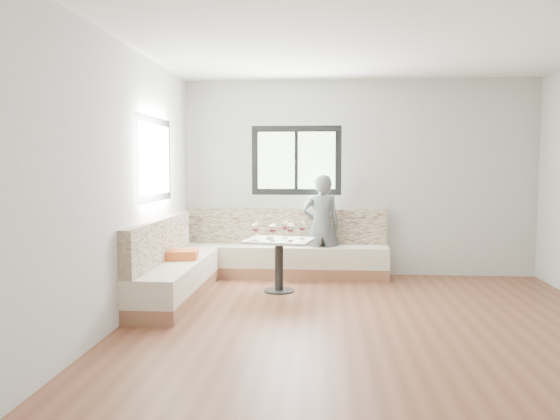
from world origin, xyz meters
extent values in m
cube|color=brown|center=(0.00, 0.00, 0.00)|extent=(5.00, 5.00, 0.01)
cube|color=white|center=(0.00, 0.00, 2.80)|extent=(5.00, 5.00, 0.01)
cube|color=#B7B7B2|center=(0.00, 2.50, 1.40)|extent=(5.00, 0.01, 2.80)
cube|color=#B7B7B2|center=(0.00, -2.50, 1.40)|extent=(5.00, 0.01, 2.80)
cube|color=#B7B7B2|center=(-2.50, 0.00, 1.40)|extent=(0.01, 5.00, 2.80)
cube|color=black|center=(-0.90, 2.49, 1.65)|extent=(1.30, 0.02, 1.00)
cube|color=black|center=(-2.49, 0.90, 1.65)|extent=(0.02, 1.30, 1.00)
cube|color=#905E43|center=(-1.05, 2.23, 0.08)|extent=(2.90, 0.55, 0.16)
cube|color=beige|center=(-1.05, 2.23, 0.30)|extent=(2.90, 0.55, 0.29)
cube|color=beige|center=(-1.05, 2.43, 0.70)|extent=(2.90, 0.14, 0.50)
cube|color=#905E43|center=(-2.23, 0.82, 0.08)|extent=(0.55, 2.25, 0.16)
cube|color=beige|center=(-2.23, 0.82, 0.30)|extent=(0.55, 2.25, 0.29)
cube|color=beige|center=(-2.43, 0.82, 0.70)|extent=(0.14, 2.25, 0.50)
cube|color=#D25D31|center=(-2.21, 1.00, 0.51)|extent=(0.41, 0.41, 0.11)
cylinder|color=black|center=(-1.05, 1.31, 0.01)|extent=(0.39, 0.39, 0.02)
cylinder|color=black|center=(-1.05, 1.31, 0.31)|extent=(0.11, 0.11, 0.63)
cube|color=silver|center=(-1.05, 1.31, 0.64)|extent=(0.91, 0.76, 0.04)
imported|color=#545C5D|center=(-0.53, 2.19, 0.73)|extent=(0.57, 0.41, 1.46)
cylinder|color=white|center=(-1.17, 1.31, 0.68)|extent=(0.10, 0.10, 0.04)
sphere|color=black|center=(-1.16, 1.32, 0.69)|extent=(0.02, 0.02, 0.02)
sphere|color=black|center=(-1.18, 1.32, 0.69)|extent=(0.02, 0.02, 0.02)
sphere|color=black|center=(-1.17, 1.30, 0.69)|extent=(0.02, 0.02, 0.02)
cylinder|color=white|center=(-1.33, 1.19, 0.66)|extent=(0.07, 0.07, 0.01)
cylinder|color=white|center=(-1.33, 1.19, 0.72)|extent=(0.01, 0.01, 0.10)
ellipsoid|color=white|center=(-1.33, 1.19, 0.82)|extent=(0.10, 0.10, 0.12)
cylinder|color=#52050F|center=(-1.33, 1.19, 0.80)|extent=(0.07, 0.07, 0.03)
cylinder|color=white|center=(-1.11, 1.11, 0.66)|extent=(0.07, 0.07, 0.01)
cylinder|color=white|center=(-1.11, 1.11, 0.72)|extent=(0.01, 0.01, 0.10)
ellipsoid|color=white|center=(-1.11, 1.11, 0.82)|extent=(0.10, 0.10, 0.12)
cylinder|color=#52050F|center=(-1.11, 1.11, 0.80)|extent=(0.07, 0.07, 0.03)
cylinder|color=white|center=(-0.90, 1.16, 0.66)|extent=(0.07, 0.07, 0.01)
cylinder|color=white|center=(-0.90, 1.16, 0.72)|extent=(0.01, 0.01, 0.10)
ellipsoid|color=white|center=(-0.90, 1.16, 0.82)|extent=(0.10, 0.10, 0.12)
cylinder|color=#52050F|center=(-0.90, 1.16, 0.80)|extent=(0.07, 0.07, 0.03)
cylinder|color=white|center=(-0.98, 1.42, 0.66)|extent=(0.07, 0.07, 0.01)
cylinder|color=white|center=(-0.98, 1.42, 0.72)|extent=(0.01, 0.01, 0.10)
ellipsoid|color=white|center=(-0.98, 1.42, 0.82)|extent=(0.10, 0.10, 0.12)
cylinder|color=#52050F|center=(-0.98, 1.42, 0.80)|extent=(0.07, 0.07, 0.03)
cylinder|color=white|center=(-0.77, 1.35, 0.66)|extent=(0.07, 0.07, 0.01)
cylinder|color=white|center=(-0.77, 1.35, 0.72)|extent=(0.01, 0.01, 0.10)
ellipsoid|color=white|center=(-0.77, 1.35, 0.82)|extent=(0.10, 0.10, 0.12)
cylinder|color=#52050F|center=(-0.77, 1.35, 0.80)|extent=(0.07, 0.07, 0.03)
camera|label=1|loc=(-0.48, -5.41, 1.59)|focal=35.00mm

